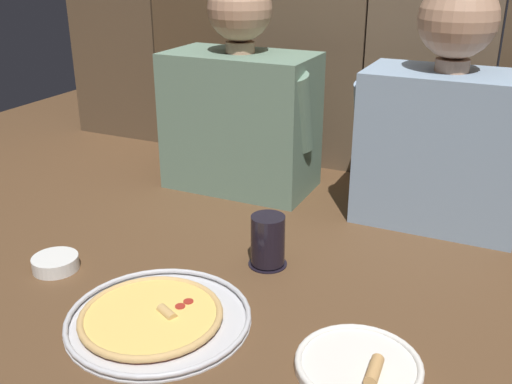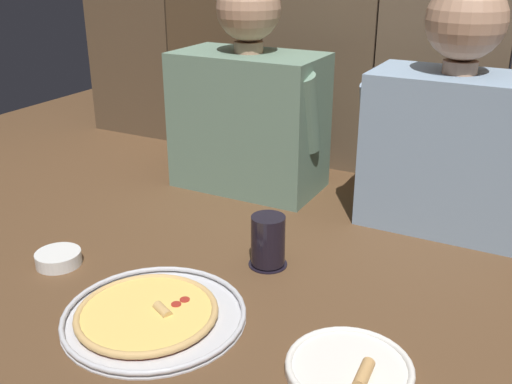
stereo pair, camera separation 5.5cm
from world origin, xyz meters
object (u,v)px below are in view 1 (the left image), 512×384
object	(u,v)px
dinner_plate	(359,365)
drinking_glass	(268,241)
pizza_tray	(156,317)
dipping_bowl	(55,262)
diner_left	(241,100)
diner_right	(445,119)

from	to	relation	value
dinner_plate	drinking_glass	size ratio (longest dim) A/B	1.82
pizza_tray	dipping_bowl	world-z (taller)	dipping_bowl
dipping_bowl	diner_left	world-z (taller)	diner_left
dipping_bowl	diner_right	xyz separation A→B (m)	(0.71, 0.62, 0.25)
dinner_plate	dipping_bowl	distance (m)	0.70
diner_right	dipping_bowl	bearing A→B (deg)	-138.82
dipping_bowl	diner_right	bearing A→B (deg)	41.18
dipping_bowl	dinner_plate	bearing A→B (deg)	-3.52
diner_left	diner_right	bearing A→B (deg)	0.03
diner_left	diner_right	distance (m)	0.56
drinking_glass	diner_left	distance (m)	0.52
drinking_glass	diner_left	bearing A→B (deg)	123.46
pizza_tray	dipping_bowl	distance (m)	0.32
drinking_glass	dinner_plate	bearing A→B (deg)	-42.49
diner_left	diner_right	size ratio (longest dim) A/B	0.99
drinking_glass	dipping_bowl	world-z (taller)	drinking_glass
dipping_bowl	diner_right	world-z (taller)	diner_right
dinner_plate	drinking_glass	distance (m)	0.39
drinking_glass	dipping_bowl	distance (m)	0.47
dinner_plate	diner_left	xyz separation A→B (m)	(-0.55, 0.66, 0.25)
drinking_glass	diner_right	xyz separation A→B (m)	(0.29, 0.40, 0.21)
dinner_plate	diner_right	world-z (taller)	diner_right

